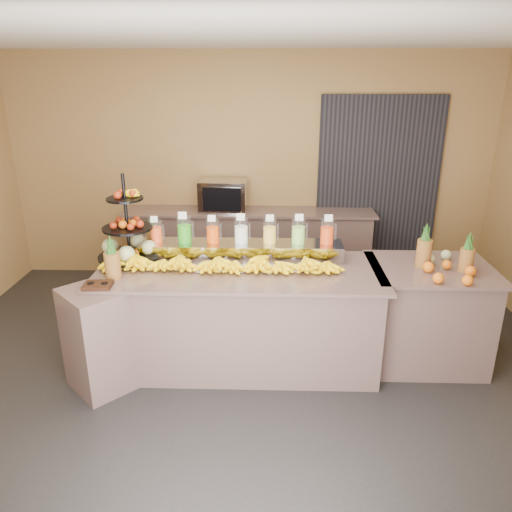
{
  "coord_description": "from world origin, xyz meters",
  "views": [
    {
      "loc": [
        0.26,
        -3.74,
        2.57
      ],
      "look_at": [
        0.14,
        0.3,
        1.06
      ],
      "focal_mm": 35.0,
      "sensor_mm": 36.0,
      "label": 1
    }
  ],
  "objects_px": {
    "fruit_stand": "(132,239)",
    "oven_warmer": "(223,195)",
    "pitcher_tray": "(241,250)",
    "right_fruit_pile": "(446,264)",
    "banana_heap": "(219,262)",
    "condiment_caddy": "(98,285)"
  },
  "relations": [
    {
      "from": "pitcher_tray",
      "to": "banana_heap",
      "type": "xyz_separation_m",
      "value": [
        -0.17,
        -0.29,
        -0.0
      ]
    },
    {
      "from": "pitcher_tray",
      "to": "right_fruit_pile",
      "type": "height_order",
      "value": "right_fruit_pile"
    },
    {
      "from": "pitcher_tray",
      "to": "oven_warmer",
      "type": "bearing_deg",
      "value": 100.74
    },
    {
      "from": "pitcher_tray",
      "to": "oven_warmer",
      "type": "height_order",
      "value": "oven_warmer"
    },
    {
      "from": "pitcher_tray",
      "to": "right_fruit_pile",
      "type": "bearing_deg",
      "value": -9.99
    },
    {
      "from": "fruit_stand",
      "to": "pitcher_tray",
      "type": "bearing_deg",
      "value": 2.76
    },
    {
      "from": "banana_heap",
      "to": "oven_warmer",
      "type": "height_order",
      "value": "oven_warmer"
    },
    {
      "from": "banana_heap",
      "to": "right_fruit_pile",
      "type": "distance_m",
      "value": 1.94
    },
    {
      "from": "right_fruit_pile",
      "to": "oven_warmer",
      "type": "distance_m",
      "value": 2.88
    },
    {
      "from": "pitcher_tray",
      "to": "oven_warmer",
      "type": "relative_size",
      "value": 3.23
    },
    {
      "from": "fruit_stand",
      "to": "oven_warmer",
      "type": "bearing_deg",
      "value": 66.6
    },
    {
      "from": "oven_warmer",
      "to": "condiment_caddy",
      "type": "bearing_deg",
      "value": -105.82
    },
    {
      "from": "fruit_stand",
      "to": "oven_warmer",
      "type": "relative_size",
      "value": 1.4
    },
    {
      "from": "fruit_stand",
      "to": "condiment_caddy",
      "type": "height_order",
      "value": "fruit_stand"
    },
    {
      "from": "pitcher_tray",
      "to": "fruit_stand",
      "type": "xyz_separation_m",
      "value": [
        -0.98,
        -0.1,
        0.13
      ]
    },
    {
      "from": "pitcher_tray",
      "to": "fruit_stand",
      "type": "relative_size",
      "value": 2.31
    },
    {
      "from": "fruit_stand",
      "to": "oven_warmer",
      "type": "height_order",
      "value": "fruit_stand"
    },
    {
      "from": "condiment_caddy",
      "to": "right_fruit_pile",
      "type": "height_order",
      "value": "right_fruit_pile"
    },
    {
      "from": "condiment_caddy",
      "to": "oven_warmer",
      "type": "bearing_deg",
      "value": 71.39
    },
    {
      "from": "banana_heap",
      "to": "oven_warmer",
      "type": "bearing_deg",
      "value": 94.15
    },
    {
      "from": "oven_warmer",
      "to": "fruit_stand",
      "type": "bearing_deg",
      "value": -107.74
    },
    {
      "from": "pitcher_tray",
      "to": "condiment_caddy",
      "type": "height_order",
      "value": "pitcher_tray"
    }
  ]
}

